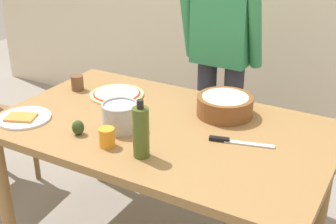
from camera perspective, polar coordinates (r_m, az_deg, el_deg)
dining_table at (r=2.23m, az=-0.63°, el=-3.75°), size 1.60×0.96×0.76m
person_cook at (r=2.77m, az=6.71°, el=7.92°), size 0.49×0.25×1.62m
pizza_raw_on_board at (r=2.54m, az=-6.39°, el=2.22°), size 0.30×0.30×0.02m
plate_with_slice at (r=2.36m, az=-17.51°, el=-0.69°), size 0.26×0.26×0.02m
popcorn_bowl at (r=2.29m, az=7.10°, el=1.04°), size 0.28×0.28×0.11m
olive_oil_bottle at (r=1.89m, az=-3.39°, el=-2.49°), size 0.07×0.07×0.26m
steel_pot at (r=2.14m, az=-5.94°, el=-0.50°), size 0.17×0.17×0.13m
cup_orange at (r=2.01m, az=-7.61°, el=-3.15°), size 0.07×0.07×0.08m
cup_small_brown at (r=2.64m, az=-11.21°, el=3.59°), size 0.07×0.07×0.08m
chef_knife at (r=2.06m, az=8.13°, el=-3.63°), size 0.29×0.10×0.02m
avocado at (r=2.13m, az=-11.13°, el=-1.91°), size 0.06×0.06×0.07m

